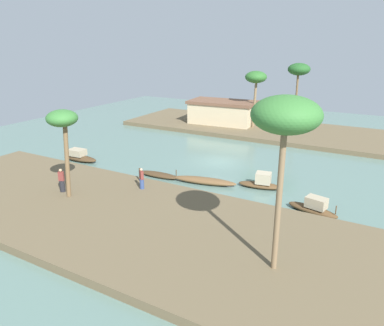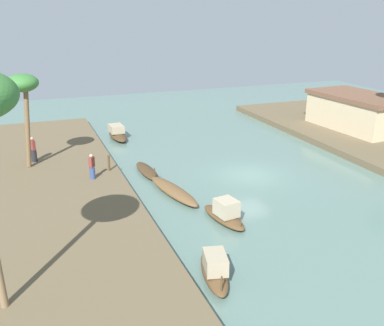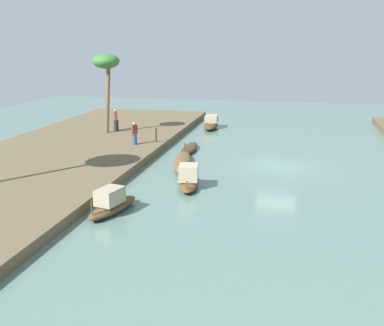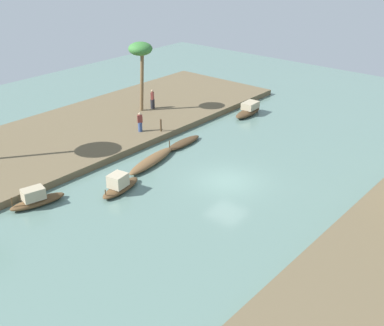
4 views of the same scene
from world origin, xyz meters
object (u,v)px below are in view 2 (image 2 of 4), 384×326
object	(u,v)px
person_on_near_bank	(92,168)
person_by_mooring	(34,152)
palm_tree_left_near	(22,87)
sampan_upstream_small	(117,134)
sampan_open_hull	(215,269)
sampan_midstream	(173,191)
mooring_post	(109,163)
sampan_foreground	(225,214)
sampan_downstream_large	(147,171)
riverside_building	(358,111)

from	to	relation	value
person_on_near_bank	person_by_mooring	distance (m)	5.74
person_by_mooring	palm_tree_left_near	bearing A→B (deg)	141.73
sampan_upstream_small	sampan_open_hull	bearing A→B (deg)	-5.02
sampan_open_hull	sampan_midstream	distance (m)	8.85
person_by_mooring	mooring_post	xyz separation A→B (m)	(3.64, 4.48, -0.20)
sampan_midstream	palm_tree_left_near	bearing A→B (deg)	-142.26
person_by_mooring	mooring_post	bearing A→B (deg)	-156.49
sampan_midstream	mooring_post	size ratio (longest dim) A/B	5.20
sampan_foreground	sampan_upstream_small	xyz separation A→B (m)	(-17.46, -1.96, -0.02)
mooring_post	sampan_foreground	bearing A→B (deg)	27.26
sampan_downstream_large	sampan_open_hull	bearing A→B (deg)	-5.36
person_by_mooring	riverside_building	size ratio (longest dim) A/B	0.19
sampan_open_hull	person_by_mooring	size ratio (longest dim) A/B	2.03
sampan_downstream_large	mooring_post	size ratio (longest dim) A/B	3.71
sampan_midstream	riverside_building	world-z (taller)	riverside_building
person_by_mooring	riverside_building	distance (m)	26.99
person_by_mooring	palm_tree_left_near	distance (m)	4.71
sampan_foreground	person_on_near_bank	distance (m)	9.27
sampan_upstream_small	riverside_building	bearing A→B (deg)	70.17
sampan_open_hull	sampan_downstream_large	world-z (taller)	sampan_open_hull
sampan_downstream_large	palm_tree_left_near	world-z (taller)	palm_tree_left_near
sampan_midstream	sampan_upstream_small	bearing A→B (deg)	171.76
sampan_downstream_large	sampan_upstream_small	bearing A→B (deg)	178.23
sampan_downstream_large	sampan_foreground	size ratio (longest dim) A/B	1.09
sampan_open_hull	palm_tree_left_near	bearing A→B (deg)	-144.05
sampan_foreground	palm_tree_left_near	bearing A→B (deg)	-150.24
sampan_downstream_large	person_on_near_bank	world-z (taller)	person_on_near_bank
sampan_open_hull	palm_tree_left_near	xyz separation A→B (m)	(-15.54, -6.49, 5.38)
sampan_upstream_small	person_by_mooring	world-z (taller)	person_by_mooring
palm_tree_left_near	person_on_near_bank	bearing A→B (deg)	42.85
sampan_midstream	palm_tree_left_near	distance (m)	11.64
sampan_open_hull	riverside_building	xyz separation A→B (m)	(-16.05, 20.68, 1.59)
sampan_upstream_small	person_by_mooring	bearing A→B (deg)	-55.50
sampan_foreground	mooring_post	size ratio (longest dim) A/B	3.41
mooring_post	riverside_building	distance (m)	22.74
sampan_downstream_large	riverside_building	size ratio (longest dim) A/B	0.42
sampan_downstream_large	sampan_foreground	world-z (taller)	sampan_foreground
sampan_upstream_small	palm_tree_left_near	size ratio (longest dim) A/B	0.60
sampan_upstream_small	mooring_post	world-z (taller)	mooring_post
sampan_foreground	person_by_mooring	xyz separation A→B (m)	(-12.09, -8.83, 0.77)
sampan_upstream_small	mooring_post	xyz separation A→B (m)	(9.01, -2.40, 0.58)
sampan_upstream_small	riverside_building	distance (m)	21.01
sampan_downstream_large	palm_tree_left_near	xyz separation A→B (m)	(-2.71, -7.16, 5.62)
sampan_upstream_small	person_on_near_bank	bearing A→B (deg)	-23.26
riverside_building	sampan_foreground	bearing A→B (deg)	-61.51
riverside_building	sampan_downstream_large	bearing A→B (deg)	-84.88
riverside_building	person_by_mooring	bearing A→B (deg)	-95.15
sampan_open_hull	sampan_midstream	size ratio (longest dim) A/B	0.67
sampan_open_hull	sampan_foreground	world-z (taller)	sampan_foreground
sampan_midstream	person_by_mooring	xyz separation A→B (m)	(-7.80, -7.47, 0.97)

